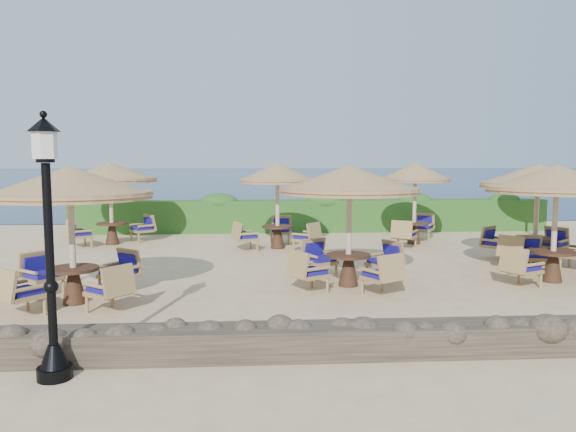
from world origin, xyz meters
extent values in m
plane|color=#D5B687|center=(0.00, 0.00, 0.00)|extent=(120.00, 120.00, 0.00)
plane|color=#0B1B48|center=(0.00, 70.00, 0.00)|extent=(160.00, 160.00, 0.00)
cube|color=#214F19|center=(0.00, 7.20, 0.60)|extent=(18.00, 0.90, 1.20)
cube|color=brown|center=(0.00, -6.20, 0.22)|extent=(15.00, 0.65, 0.44)
cylinder|color=black|center=(-4.80, -6.80, 0.08)|extent=(0.44, 0.44, 0.16)
cone|color=black|center=(-4.80, -6.80, 0.30)|extent=(0.36, 0.36, 0.30)
cylinder|color=black|center=(-4.80, -6.80, 1.55)|extent=(0.11, 0.11, 2.40)
cylinder|color=silver|center=(-4.80, -6.80, 2.98)|extent=(0.30, 0.30, 0.36)
cone|color=black|center=(-4.80, -6.80, 3.22)|extent=(0.40, 0.40, 0.18)
cylinder|color=beige|center=(7.80, 5.20, 1.10)|extent=(0.10, 0.10, 2.20)
cone|color=olive|center=(7.80, 5.20, 2.18)|extent=(2.30, 2.30, 0.45)
cylinder|color=beige|center=(-5.71, -3.02, 1.20)|extent=(0.12, 0.12, 2.40)
cone|color=olive|center=(-5.71, -3.02, 2.38)|extent=(3.12, 3.12, 0.55)
cylinder|color=olive|center=(-5.71, -3.02, 2.10)|extent=(3.06, 3.06, 0.14)
cylinder|color=#422717|center=(-5.71, -3.02, 0.68)|extent=(0.96, 0.96, 0.06)
cone|color=#422717|center=(-5.71, -3.02, 0.33)|extent=(0.44, 0.44, 0.64)
cylinder|color=beige|center=(-0.16, -1.88, 1.20)|extent=(0.12, 0.12, 2.40)
cone|color=olive|center=(-0.16, -1.88, 2.38)|extent=(3.05, 3.05, 0.55)
cylinder|color=olive|center=(-0.16, -1.88, 2.10)|extent=(2.99, 2.99, 0.14)
cylinder|color=#422717|center=(-0.16, -1.88, 0.68)|extent=(0.96, 0.96, 0.06)
cone|color=#422717|center=(-0.16, -1.88, 0.33)|extent=(0.44, 0.44, 0.64)
cylinder|color=beige|center=(4.53, -1.78, 1.20)|extent=(0.12, 0.12, 2.40)
cone|color=olive|center=(4.53, -1.78, 2.38)|extent=(3.11, 3.11, 0.55)
cylinder|color=olive|center=(4.53, -1.78, 2.10)|extent=(3.04, 3.04, 0.14)
cylinder|color=#422717|center=(4.53, -1.78, 0.68)|extent=(0.96, 0.96, 0.06)
cone|color=#422717|center=(4.53, -1.78, 0.33)|extent=(0.44, 0.44, 0.64)
cylinder|color=beige|center=(-6.81, 4.46, 1.20)|extent=(0.12, 0.12, 2.40)
cone|color=olive|center=(-6.81, 4.46, 2.38)|extent=(2.99, 2.99, 0.55)
cylinder|color=olive|center=(-6.81, 4.46, 2.10)|extent=(2.93, 2.93, 0.14)
cylinder|color=#422717|center=(-6.81, 4.46, 0.68)|extent=(0.96, 0.96, 0.06)
cone|color=#422717|center=(-6.81, 4.46, 0.33)|extent=(0.44, 0.44, 0.64)
cylinder|color=beige|center=(-1.48, 3.33, 1.20)|extent=(0.12, 0.12, 2.40)
cone|color=olive|center=(-1.48, 3.33, 2.38)|extent=(2.38, 2.38, 0.55)
cylinder|color=olive|center=(-1.48, 3.33, 2.10)|extent=(2.33, 2.33, 0.14)
cylinder|color=#422717|center=(-1.48, 3.33, 0.68)|extent=(0.96, 0.96, 0.06)
cone|color=#422717|center=(-1.48, 3.33, 0.33)|extent=(0.44, 0.44, 0.64)
cylinder|color=beige|center=(3.01, 3.95, 1.20)|extent=(0.12, 0.12, 2.40)
cone|color=olive|center=(3.01, 3.95, 2.38)|extent=(2.29, 2.29, 0.55)
cylinder|color=olive|center=(3.01, 3.95, 2.10)|extent=(2.24, 2.24, 0.14)
cylinder|color=#422717|center=(3.01, 3.95, 0.68)|extent=(0.96, 0.96, 0.06)
cone|color=#422717|center=(3.01, 3.95, 0.33)|extent=(0.44, 0.44, 0.64)
cylinder|color=beige|center=(5.17, 0.28, 1.20)|extent=(0.12, 0.12, 2.40)
cone|color=olive|center=(5.17, 0.28, 2.38)|extent=(2.96, 2.96, 0.55)
cylinder|color=olive|center=(5.17, 0.28, 2.10)|extent=(2.91, 2.91, 0.14)
cylinder|color=#422717|center=(5.17, 0.28, 0.68)|extent=(0.96, 0.96, 0.06)
cone|color=#422717|center=(5.17, 0.28, 0.33)|extent=(0.44, 0.44, 0.64)
camera|label=1|loc=(-2.27, -13.89, 2.82)|focal=35.00mm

